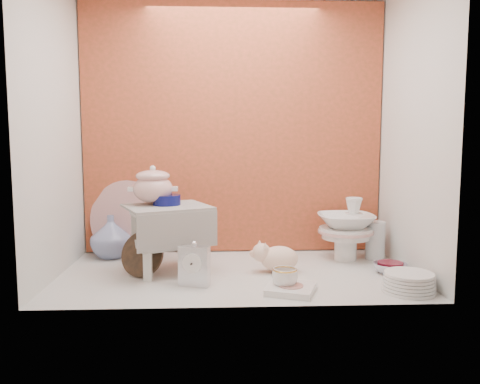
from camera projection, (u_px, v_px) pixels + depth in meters
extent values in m
plane|color=silver|center=(236.00, 273.00, 2.49)|extent=(1.80, 1.80, 0.00)
cube|color=#CA4C32|center=(233.00, 129.00, 2.90)|extent=(1.80, 0.06, 1.50)
cube|color=silver|center=(53.00, 127.00, 2.36)|extent=(0.06, 1.00, 1.50)
cube|color=silver|center=(413.00, 127.00, 2.45)|extent=(0.06, 1.00, 1.50)
cylinder|color=#0B0F55|center=(167.00, 200.00, 2.50)|extent=(0.16, 0.16, 0.05)
imported|color=silver|center=(111.00, 237.00, 2.81)|extent=(0.29, 0.29, 0.25)
cube|color=silver|center=(194.00, 264.00, 2.26)|extent=(0.15, 0.09, 0.21)
ellipsoid|color=beige|center=(279.00, 258.00, 2.50)|extent=(0.30, 0.26, 0.15)
cylinder|color=white|center=(285.00, 289.00, 2.21)|extent=(0.17, 0.17, 0.01)
imported|color=white|center=(285.00, 278.00, 2.20)|extent=(0.13, 0.13, 0.09)
cube|color=white|center=(291.00, 289.00, 2.18)|extent=(0.26, 0.26, 0.03)
cylinder|color=white|center=(409.00, 282.00, 2.18)|extent=(0.30, 0.30, 0.09)
imported|color=silver|center=(390.00, 268.00, 2.48)|extent=(0.19, 0.19, 0.05)
cylinder|color=silver|center=(375.00, 240.00, 2.77)|extent=(0.13, 0.13, 0.22)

